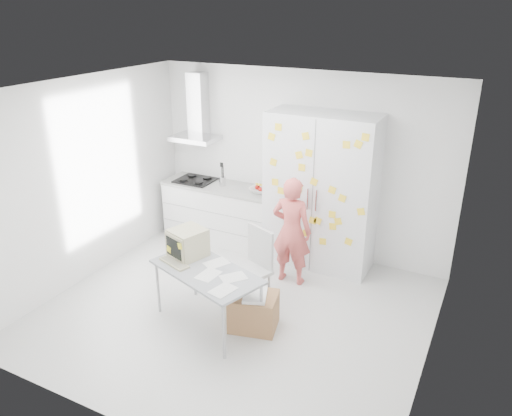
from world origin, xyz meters
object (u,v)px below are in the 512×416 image
at_px(person, 292,231).
at_px(cardboard_box, 254,311).
at_px(desk, 194,254).
at_px(chair, 253,264).

height_order(person, cardboard_box, person).
distance_m(desk, cardboard_box, 0.95).
bearing_deg(person, cardboard_box, 90.22).
relative_size(desk, cardboard_box, 2.38).
bearing_deg(cardboard_box, desk, -175.49).
bearing_deg(desk, person, 78.85).
distance_m(desk, chair, 0.74).
bearing_deg(cardboard_box, chair, 118.77).
distance_m(person, chair, 0.80).
xyz_separation_m(desk, chair, (0.53, 0.48, -0.23)).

